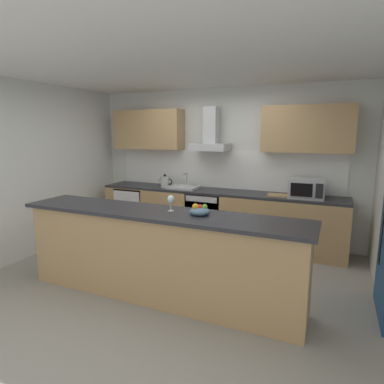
{
  "coord_description": "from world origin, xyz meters",
  "views": [
    {
      "loc": [
        1.82,
        -3.65,
        1.86
      ],
      "look_at": [
        0.02,
        0.4,
        1.05
      ],
      "focal_mm": 30.56,
      "sensor_mm": 36.0,
      "label": 1
    }
  ],
  "objects_px": {
    "refrigerator": "(136,210)",
    "fruit_bowl": "(200,211)",
    "range_hood": "(211,137)",
    "oven": "(207,216)",
    "kettle": "(165,182)",
    "sink": "(184,187)",
    "wine_glass": "(171,200)",
    "chopping_board": "(279,195)",
    "microwave": "(307,188)"
  },
  "relations": [
    {
      "from": "wine_glass",
      "to": "chopping_board",
      "type": "relative_size",
      "value": 0.52
    },
    {
      "from": "range_hood",
      "to": "fruit_bowl",
      "type": "distance_m",
      "value": 2.34
    },
    {
      "from": "microwave",
      "to": "oven",
      "type": "bearing_deg",
      "value": 178.99
    },
    {
      "from": "microwave",
      "to": "sink",
      "type": "bearing_deg",
      "value": 178.9
    },
    {
      "from": "oven",
      "to": "wine_glass",
      "type": "xyz_separation_m",
      "value": [
        0.33,
        -1.96,
        0.67
      ]
    },
    {
      "from": "sink",
      "to": "kettle",
      "type": "xyz_separation_m",
      "value": [
        -0.35,
        -0.04,
        0.08
      ]
    },
    {
      "from": "chopping_board",
      "to": "sink",
      "type": "bearing_deg",
      "value": 178.78
    },
    {
      "from": "chopping_board",
      "to": "wine_glass",
      "type": "bearing_deg",
      "value": -113.7
    },
    {
      "from": "oven",
      "to": "fruit_bowl",
      "type": "distance_m",
      "value": 2.18
    },
    {
      "from": "kettle",
      "to": "range_hood",
      "type": "height_order",
      "value": "range_hood"
    },
    {
      "from": "fruit_bowl",
      "to": "refrigerator",
      "type": "bearing_deg",
      "value": 137.17
    },
    {
      "from": "refrigerator",
      "to": "kettle",
      "type": "relative_size",
      "value": 2.94
    },
    {
      "from": "fruit_bowl",
      "to": "chopping_board",
      "type": "xyz_separation_m",
      "value": [
        0.5,
        1.96,
        -0.14
      ]
    },
    {
      "from": "oven",
      "to": "sink",
      "type": "xyz_separation_m",
      "value": [
        -0.45,
        0.01,
        0.47
      ]
    },
    {
      "from": "refrigerator",
      "to": "range_hood",
      "type": "bearing_deg",
      "value": 5.2
    },
    {
      "from": "oven",
      "to": "kettle",
      "type": "xyz_separation_m",
      "value": [
        -0.79,
        -0.03,
        0.55
      ]
    },
    {
      "from": "range_hood",
      "to": "kettle",
      "type": "bearing_deg",
      "value": -168.38
    },
    {
      "from": "kettle",
      "to": "fruit_bowl",
      "type": "relative_size",
      "value": 1.31
    },
    {
      "from": "refrigerator",
      "to": "sink",
      "type": "relative_size",
      "value": 1.7
    },
    {
      "from": "oven",
      "to": "range_hood",
      "type": "relative_size",
      "value": 1.11
    },
    {
      "from": "refrigerator",
      "to": "range_hood",
      "type": "xyz_separation_m",
      "value": [
        1.45,
        0.13,
        1.36
      ]
    },
    {
      "from": "range_hood",
      "to": "fruit_bowl",
      "type": "xyz_separation_m",
      "value": [
        0.68,
        -2.11,
        -0.73
      ]
    },
    {
      "from": "sink",
      "to": "chopping_board",
      "type": "height_order",
      "value": "sink"
    },
    {
      "from": "sink",
      "to": "fruit_bowl",
      "type": "relative_size",
      "value": 2.27
    },
    {
      "from": "microwave",
      "to": "kettle",
      "type": "height_order",
      "value": "microwave"
    },
    {
      "from": "microwave",
      "to": "chopping_board",
      "type": "distance_m",
      "value": 0.42
    },
    {
      "from": "sink",
      "to": "kettle",
      "type": "bearing_deg",
      "value": -172.7
    },
    {
      "from": "refrigerator",
      "to": "chopping_board",
      "type": "xyz_separation_m",
      "value": [
        2.64,
        -0.02,
        0.49
      ]
    },
    {
      "from": "oven",
      "to": "kettle",
      "type": "distance_m",
      "value": 0.96
    },
    {
      "from": "refrigerator",
      "to": "fruit_bowl",
      "type": "relative_size",
      "value": 3.86
    },
    {
      "from": "refrigerator",
      "to": "wine_glass",
      "type": "xyz_separation_m",
      "value": [
        1.79,
        -1.96,
        0.71
      ]
    },
    {
      "from": "sink",
      "to": "wine_glass",
      "type": "height_order",
      "value": "wine_glass"
    },
    {
      "from": "microwave",
      "to": "sink",
      "type": "distance_m",
      "value": 2.03
    },
    {
      "from": "kettle",
      "to": "fruit_bowl",
      "type": "height_order",
      "value": "kettle"
    },
    {
      "from": "range_hood",
      "to": "chopping_board",
      "type": "distance_m",
      "value": 1.48
    },
    {
      "from": "kettle",
      "to": "range_hood",
      "type": "relative_size",
      "value": 0.4
    },
    {
      "from": "fruit_bowl",
      "to": "oven",
      "type": "bearing_deg",
      "value": 108.96
    },
    {
      "from": "microwave",
      "to": "range_hood",
      "type": "height_order",
      "value": "range_hood"
    },
    {
      "from": "chopping_board",
      "to": "range_hood",
      "type": "bearing_deg",
      "value": 172.62
    },
    {
      "from": "fruit_bowl",
      "to": "chopping_board",
      "type": "distance_m",
      "value": 2.03
    },
    {
      "from": "wine_glass",
      "to": "fruit_bowl",
      "type": "bearing_deg",
      "value": -3.05
    },
    {
      "from": "fruit_bowl",
      "to": "chopping_board",
      "type": "height_order",
      "value": "fruit_bowl"
    },
    {
      "from": "sink",
      "to": "range_hood",
      "type": "distance_m",
      "value": 0.97
    },
    {
      "from": "microwave",
      "to": "wine_glass",
      "type": "relative_size",
      "value": 2.81
    },
    {
      "from": "sink",
      "to": "range_hood",
      "type": "relative_size",
      "value": 0.69
    },
    {
      "from": "refrigerator",
      "to": "fruit_bowl",
      "type": "bearing_deg",
      "value": -42.83
    },
    {
      "from": "kettle",
      "to": "chopping_board",
      "type": "distance_m",
      "value": 1.98
    },
    {
      "from": "range_hood",
      "to": "wine_glass",
      "type": "bearing_deg",
      "value": -81.0
    },
    {
      "from": "oven",
      "to": "sink",
      "type": "bearing_deg",
      "value": 178.59
    },
    {
      "from": "range_hood",
      "to": "sink",
      "type": "bearing_deg",
      "value": -165.09
    }
  ]
}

